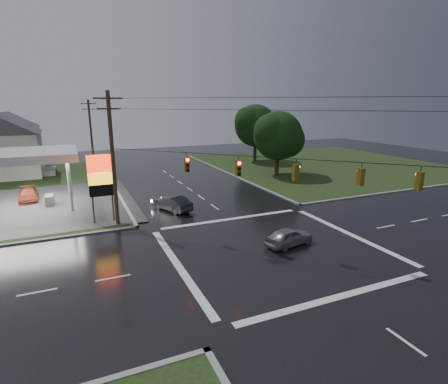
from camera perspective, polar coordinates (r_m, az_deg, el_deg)
name	(u,v)px	position (r m, az deg, el deg)	size (l,w,h in m)	color
ground	(273,248)	(25.50, 7.97, -9.02)	(120.00, 120.00, 0.00)	black
grass_ne	(325,165)	(60.67, 16.21, 4.32)	(36.00, 36.00, 0.08)	black
pylon_sign	(101,177)	(30.98, -19.51, 2.28)	(2.00, 0.35, 6.00)	#59595E
utility_pole_nw	(113,158)	(29.79, -17.70, 5.32)	(2.20, 0.32, 11.00)	#382619
utility_pole_n	(91,133)	(58.08, -20.87, 8.94)	(2.20, 0.32, 10.50)	#382619
traffic_signals	(277,158)	(23.69, 8.58, 5.51)	(26.87, 26.87, 1.47)	black
house_near	(4,145)	(56.74, -32.31, 6.47)	(11.05, 8.48, 8.60)	silver
house_far	(8,138)	(68.71, -31.76, 7.56)	(11.05, 8.48, 8.60)	silver
tree_ne_near	(279,136)	(49.77, 8.93, 9.04)	(7.99, 6.80, 8.98)	black
tree_ne_far	(256,126)	(61.55, 5.29, 10.73)	(8.46, 7.20, 9.80)	black
car_north	(172,203)	(33.78, -8.47, -1.81)	(1.54, 4.43, 1.46)	#22262B
car_crossing	(289,237)	(25.92, 10.56, -7.18)	(1.53, 3.81, 1.30)	slate
car_pump	(28,195)	(42.08, -29.32, -0.42)	(1.81, 4.44, 1.29)	maroon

